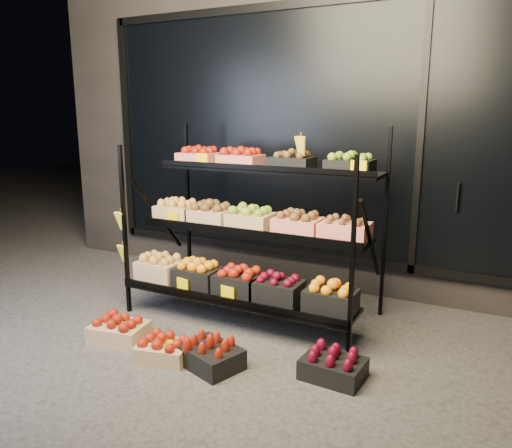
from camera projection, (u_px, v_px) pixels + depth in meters
The scene contains 8 objects.
ground at pixel (215, 342), 3.93m from camera, with size 24.00×24.00×0.00m, color #514F4C.
building at pixel (330, 114), 5.79m from camera, with size 6.00×2.08×3.50m.
display_rack at pixel (249, 229), 4.28m from camera, with size 2.18×1.02×1.69m.
tag_floor_a at pixel (166, 352), 3.64m from camera, with size 0.13×0.01×0.12m, color #FFD100.
floor_crate_left at pixel (119, 329), 3.93m from camera, with size 0.46×0.37×0.21m.
floor_crate_midleft at pixel (210, 353), 3.54m from camera, with size 0.51×0.44×0.21m.
floor_crate_midright at pixel (163, 349), 3.63m from camera, with size 0.42×0.34×0.19m.
floor_crate_right at pixel (333, 365), 3.38m from camera, with size 0.43×0.33×0.20m.
Camera 1 is at (1.94, -3.07, 1.78)m, focal length 35.00 mm.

